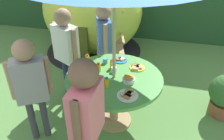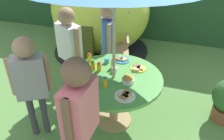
{
  "view_description": "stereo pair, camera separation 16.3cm",
  "coord_description": "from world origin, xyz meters",
  "px_view_note": "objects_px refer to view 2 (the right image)",
  "views": [
    {
      "loc": [
        0.51,
        -2.24,
        2.24
      ],
      "look_at": [
        -0.03,
        0.01,
        0.79
      ],
      "focal_mm": 37.39,
      "sensor_mm": 36.0,
      "label": 1
    },
    {
      "loc": [
        0.66,
        -2.2,
        2.24
      ],
      "look_at": [
        -0.03,
        0.01,
        0.79
      ],
      "focal_mm": 37.39,
      "sensor_mm": 36.0,
      "label": 2
    }
  ],
  "objects_px": {
    "plate_far_left": "(138,68)",
    "plate_center_front": "(125,95)",
    "cup_near": "(107,60)",
    "cup_far": "(114,70)",
    "child_in_grey_shirt": "(30,77)",
    "child_in_white_shirt": "(69,42)",
    "juice_bottle_mid_right": "(99,67)",
    "snack_bowl": "(128,79)",
    "plate_far_right": "(89,84)",
    "child_in_pink_shirt": "(80,111)",
    "child_in_blue_shirt": "(108,35)",
    "juice_bottle_near_left": "(105,82)",
    "juice_bottle_front_edge": "(90,58)",
    "wooden_chair": "(115,41)",
    "juice_bottle_center_back": "(93,66)",
    "juice_bottle_mid_left": "(81,70)",
    "juice_bottle_near_right": "(113,64)",
    "plate_back_edge": "(122,60)",
    "dome_tent": "(100,10)",
    "garden_table": "(114,85)"
  },
  "relations": [
    {
      "from": "juice_bottle_mid_right",
      "to": "juice_bottle_front_edge",
      "type": "distance_m",
      "value": 0.27
    },
    {
      "from": "plate_back_edge",
      "to": "juice_bottle_near_right",
      "type": "height_order",
      "value": "juice_bottle_near_right"
    },
    {
      "from": "child_in_grey_shirt",
      "to": "juice_bottle_center_back",
      "type": "relative_size",
      "value": 10.53
    },
    {
      "from": "child_in_white_shirt",
      "to": "plate_far_right",
      "type": "xyz_separation_m",
      "value": [
        0.55,
        -0.67,
        -0.14
      ]
    },
    {
      "from": "child_in_white_shirt",
      "to": "juice_bottle_mid_right",
      "type": "xyz_separation_m",
      "value": [
        0.56,
        -0.33,
        -0.1
      ]
    },
    {
      "from": "dome_tent",
      "to": "juice_bottle_near_left",
      "type": "relative_size",
      "value": 17.41
    },
    {
      "from": "garden_table",
      "to": "juice_bottle_mid_left",
      "type": "relative_size",
      "value": 10.28
    },
    {
      "from": "child_in_grey_shirt",
      "to": "plate_far_right",
      "type": "relative_size",
      "value": 5.57
    },
    {
      "from": "juice_bottle_near_left",
      "to": "cup_far",
      "type": "height_order",
      "value": "juice_bottle_near_left"
    },
    {
      "from": "cup_near",
      "to": "plate_center_front",
      "type": "bearing_deg",
      "value": -56.47
    },
    {
      "from": "garden_table",
      "to": "snack_bowl",
      "type": "bearing_deg",
      "value": -17.43
    },
    {
      "from": "wooden_chair",
      "to": "juice_bottle_near_right",
      "type": "xyz_separation_m",
      "value": [
        0.28,
        -1.04,
        0.18
      ]
    },
    {
      "from": "juice_bottle_mid_right",
      "to": "cup_near",
      "type": "bearing_deg",
      "value": 82.22
    },
    {
      "from": "child_in_blue_shirt",
      "to": "cup_far",
      "type": "xyz_separation_m",
      "value": [
        0.33,
        -0.75,
        -0.1
      ]
    },
    {
      "from": "cup_near",
      "to": "juice_bottle_mid_left",
      "type": "bearing_deg",
      "value": -122.3
    },
    {
      "from": "plate_center_front",
      "to": "dome_tent",
      "type": "bearing_deg",
      "value": 115.62
    },
    {
      "from": "wooden_chair",
      "to": "snack_bowl",
      "type": "distance_m",
      "value": 1.41
    },
    {
      "from": "wooden_chair",
      "to": "juice_bottle_near_left",
      "type": "relative_size",
      "value": 8.61
    },
    {
      "from": "juice_bottle_mid_right",
      "to": "garden_table",
      "type": "bearing_deg",
      "value": -21.05
    },
    {
      "from": "child_in_blue_shirt",
      "to": "snack_bowl",
      "type": "height_order",
      "value": "child_in_blue_shirt"
    },
    {
      "from": "snack_bowl",
      "to": "cup_near",
      "type": "bearing_deg",
      "value": 136.66
    },
    {
      "from": "wooden_chair",
      "to": "juice_bottle_near_right",
      "type": "relative_size",
      "value": 8.78
    },
    {
      "from": "juice_bottle_center_back",
      "to": "child_in_grey_shirt",
      "type": "bearing_deg",
      "value": -133.59
    },
    {
      "from": "dome_tent",
      "to": "plate_far_right",
      "type": "xyz_separation_m",
      "value": [
        0.65,
        -2.2,
        -0.11
      ]
    },
    {
      "from": "child_in_blue_shirt",
      "to": "plate_far_left",
      "type": "xyz_separation_m",
      "value": [
        0.59,
        -0.6,
        -0.11
      ]
    },
    {
      "from": "dome_tent",
      "to": "child_in_pink_shirt",
      "type": "xyz_separation_m",
      "value": [
        0.83,
        -2.81,
        0.07
      ]
    },
    {
      "from": "snack_bowl",
      "to": "cup_far",
      "type": "distance_m",
      "value": 0.27
    },
    {
      "from": "wooden_chair",
      "to": "juice_bottle_center_back",
      "type": "distance_m",
      "value": 1.17
    },
    {
      "from": "child_in_blue_shirt",
      "to": "juice_bottle_near_left",
      "type": "xyz_separation_m",
      "value": [
        0.32,
        -1.07,
        -0.07
      ]
    },
    {
      "from": "snack_bowl",
      "to": "cup_far",
      "type": "bearing_deg",
      "value": 141.26
    },
    {
      "from": "plate_center_front",
      "to": "juice_bottle_mid_left",
      "type": "distance_m",
      "value": 0.68
    },
    {
      "from": "snack_bowl",
      "to": "juice_bottle_mid_right",
      "type": "relative_size",
      "value": 1.25
    },
    {
      "from": "child_in_grey_shirt",
      "to": "snack_bowl",
      "type": "distance_m",
      "value": 1.08
    },
    {
      "from": "cup_far",
      "to": "plate_back_edge",
      "type": "bearing_deg",
      "value": 87.25
    },
    {
      "from": "cup_far",
      "to": "child_in_grey_shirt",
      "type": "bearing_deg",
      "value": -143.83
    },
    {
      "from": "plate_far_right",
      "to": "plate_far_left",
      "type": "relative_size",
      "value": 1.22
    },
    {
      "from": "snack_bowl",
      "to": "plate_far_right",
      "type": "bearing_deg",
      "value": -154.92
    },
    {
      "from": "juice_bottle_center_back",
      "to": "wooden_chair",
      "type": "bearing_deg",
      "value": 92.73
    },
    {
      "from": "plate_center_front",
      "to": "plate_far_left",
      "type": "bearing_deg",
      "value": 88.32
    },
    {
      "from": "plate_far_left",
      "to": "plate_center_front",
      "type": "xyz_separation_m",
      "value": [
        -0.02,
        -0.58,
        -0.0
      ]
    },
    {
      "from": "juice_bottle_near_left",
      "to": "juice_bottle_mid_left",
      "type": "xyz_separation_m",
      "value": [
        -0.37,
        0.16,
        -0.0
      ]
    },
    {
      "from": "child_in_white_shirt",
      "to": "juice_bottle_near_left",
      "type": "xyz_separation_m",
      "value": [
        0.74,
        -0.63,
        -0.1
      ]
    },
    {
      "from": "child_in_pink_shirt",
      "to": "juice_bottle_front_edge",
      "type": "distance_m",
      "value": 1.19
    },
    {
      "from": "plate_center_front",
      "to": "child_in_pink_shirt",
      "type": "bearing_deg",
      "value": -116.09
    },
    {
      "from": "child_in_grey_shirt",
      "to": "juice_bottle_mid_right",
      "type": "height_order",
      "value": "child_in_grey_shirt"
    },
    {
      "from": "wooden_chair",
      "to": "child_in_pink_shirt",
      "type": "distance_m",
      "value": 2.14
    },
    {
      "from": "juice_bottle_mid_left",
      "to": "cup_near",
      "type": "height_order",
      "value": "juice_bottle_mid_left"
    },
    {
      "from": "juice_bottle_near_right",
      "to": "cup_far",
      "type": "xyz_separation_m",
      "value": [
        0.05,
        -0.08,
        -0.03
      ]
    },
    {
      "from": "dome_tent",
      "to": "child_in_pink_shirt",
      "type": "relative_size",
      "value": 1.52
    },
    {
      "from": "dome_tent",
      "to": "child_in_blue_shirt",
      "type": "xyz_separation_m",
      "value": [
        0.52,
        -1.09,
        0.0
      ]
    }
  ]
}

